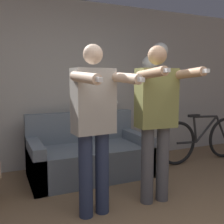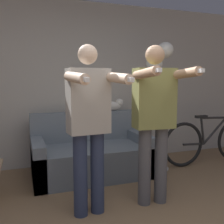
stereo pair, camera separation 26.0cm
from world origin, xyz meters
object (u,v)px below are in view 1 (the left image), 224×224
Objects in this scene: person_right at (157,114)px; bicycle at (202,139)px; person_left at (94,120)px; couch at (89,156)px; floor_lamp at (155,69)px; cat at (106,106)px.

person_right reaches higher than bicycle.
person_left reaches higher than bicycle.
bicycle is (1.56, 0.96, -0.63)m from person_right.
person_right is (0.41, -1.10, 0.72)m from couch.
couch is 1.62m from floor_lamp.
cat is at bearing 162.97° from bicycle.
couch is 3.16× the size of cat.
person_left is 0.99× the size of person_right.
floor_lamp is (1.34, 1.00, 0.55)m from person_left.
floor_lamp reaches higher than cat.
bicycle is (2.28, 0.96, -0.60)m from person_left.
couch is at bearing -141.59° from cat.
person_left is at bearing -157.16° from bicycle.
bicycle is at bearing -4.12° from couch.
person_right is at bearing -4.41° from person_left.
floor_lamp is (0.61, 1.00, 0.52)m from person_right.
person_right is 1.44m from cat.
person_left is 0.89× the size of floor_lamp.
floor_lamp is at bearing -35.42° from cat.
floor_lamp reaches higher than bicycle.
person_left is 0.72m from person_right.
floor_lamp is at bearing 62.46° from person_right.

